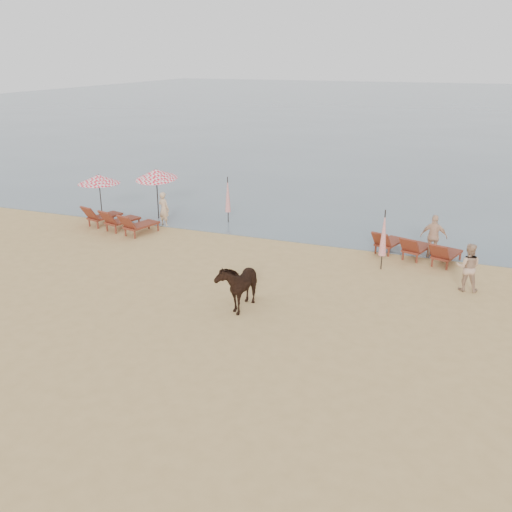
{
  "coord_description": "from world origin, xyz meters",
  "views": [
    {
      "loc": [
        6.32,
        -11.24,
        7.32
      ],
      "look_at": [
        0.0,
        5.0,
        1.1
      ],
      "focal_mm": 40.0,
      "sensor_mm": 36.0,
      "label": 1
    }
  ],
  "objects": [
    {
      "name": "ground",
      "position": [
        0.0,
        0.0,
        0.0
      ],
      "size": [
        120.0,
        120.0,
        0.0
      ],
      "primitive_type": "plane",
      "color": "tan",
      "rests_on": "ground"
    },
    {
      "name": "sea",
      "position": [
        0.0,
        80.0,
        0.0
      ],
      "size": [
        160.0,
        140.0,
        0.06
      ],
      "primitive_type": "cube",
      "color": "#51606B",
      "rests_on": "ground"
    },
    {
      "name": "lounger_cluster_left",
      "position": [
        -7.94,
        8.86,
        0.47
      ],
      "size": [
        3.45,
        2.56,
        0.68
      ],
      "rotation": [
        0.0,
        0.0,
        -0.26
      ],
      "color": "maroon",
      "rests_on": "ground"
    },
    {
      "name": "lounger_cluster_right",
      "position": [
        4.56,
        9.77,
        0.45
      ],
      "size": [
        3.34,
        2.56,
        0.65
      ],
      "rotation": [
        0.0,
        0.0,
        -0.31
      ],
      "color": "maroon",
      "rests_on": "ground"
    },
    {
      "name": "umbrella_open_left_a",
      "position": [
        -9.56,
        9.92,
        1.93
      ],
      "size": [
        1.89,
        1.89,
        2.15
      ],
      "rotation": [
        0.0,
        0.0,
        -0.23
      ],
      "color": "black",
      "rests_on": "ground"
    },
    {
      "name": "umbrella_open_left_b",
      "position": [
        -7.25,
        11.06,
        2.11
      ],
      "size": [
        1.92,
        1.95,
        2.44
      ],
      "rotation": [
        0.0,
        0.0,
        -0.31
      ],
      "color": "black",
      "rests_on": "ground"
    },
    {
      "name": "umbrella_closed_left",
      "position": [
        -3.94,
        11.64,
        1.31
      ],
      "size": [
        0.26,
        0.26,
        2.13
      ],
      "rotation": [
        0.0,
        0.0,
        0.07
      ],
      "color": "black",
      "rests_on": "ground"
    },
    {
      "name": "umbrella_closed_right",
      "position": [
        3.58,
        8.19,
        1.35
      ],
      "size": [
        0.27,
        0.27,
        2.2
      ],
      "rotation": [
        0.0,
        0.0,
        -0.36
      ],
      "color": "black",
      "rests_on": "ground"
    },
    {
      "name": "cow",
      "position": [
        0.06,
        3.39,
        0.75
      ],
      "size": [
        0.84,
        1.8,
        1.51
      ],
      "primitive_type": "imported",
      "rotation": [
        0.0,
        0.0,
        -0.02
      ],
      "color": "black",
      "rests_on": "ground"
    },
    {
      "name": "beachgoer_left",
      "position": [
        -6.42,
        10.18,
        0.77
      ],
      "size": [
        0.64,
        0.5,
        1.54
      ],
      "primitive_type": "imported",
      "rotation": [
        0.0,
        0.0,
        2.88
      ],
      "color": "tan",
      "rests_on": "ground"
    },
    {
      "name": "beachgoer_right_a",
      "position": [
        6.47,
        7.26,
        0.8
      ],
      "size": [
        0.81,
        0.64,
        1.6
      ],
      "primitive_type": "imported",
      "rotation": [
        0.0,
        0.0,
        3.19
      ],
      "color": "tan",
      "rests_on": "ground"
    },
    {
      "name": "beachgoer_right_b",
      "position": [
        5.16,
        10.16,
        0.83
      ],
      "size": [
        0.97,
        0.41,
        1.66
      ],
      "primitive_type": "imported",
      "rotation": [
        0.0,
        0.0,
        3.14
      ],
      "color": "#DEAF8B",
      "rests_on": "ground"
    }
  ]
}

